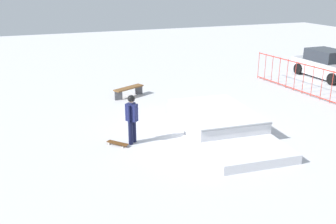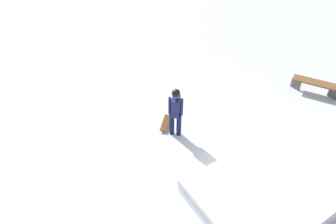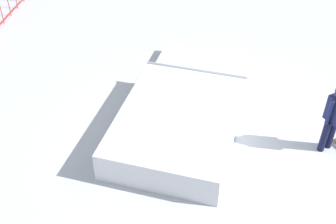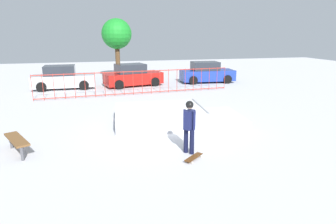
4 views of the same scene
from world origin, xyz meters
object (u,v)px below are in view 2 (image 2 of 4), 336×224
(skate_ramp, at_px, (253,204))
(park_bench, at_px, (316,85))
(skateboard, at_px, (165,123))
(skater, at_px, (176,109))

(skate_ramp, xyz_separation_m, park_bench, (-5.56, -1.93, 0.04))
(skateboard, xyz_separation_m, park_bench, (-5.35, 1.90, 0.28))
(skate_ramp, height_order, skater, skater)
(skateboard, bearing_deg, skate_ramp, -134.06)
(park_bench, bearing_deg, skateboard, -19.51)
(skater, distance_m, skateboard, 1.07)
(skater, height_order, skateboard, skater)
(park_bench, bearing_deg, skater, -14.33)
(skate_ramp, bearing_deg, skater, -89.15)
(skater, xyz_separation_m, park_bench, (-5.36, 1.37, -0.65))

